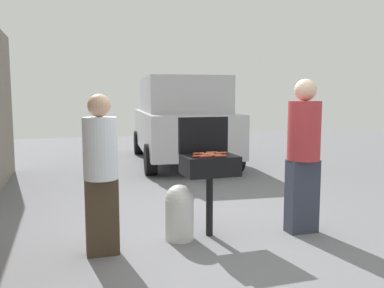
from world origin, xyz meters
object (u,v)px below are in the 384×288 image
Objects in this scene: hot_dog_6 at (206,156)px; hot_dog_9 at (216,155)px; person_left at (101,169)px; hot_dog_7 at (221,156)px; hot_dog_10 at (204,154)px; hot_dog_0 at (214,155)px; bbq_grill at (210,168)px; hot_dog_3 at (208,155)px; hot_dog_2 at (199,156)px; parked_minivan at (181,120)px; hot_dog_4 at (211,153)px; hot_dog_1 at (212,153)px; propane_tank at (179,211)px; person_right at (303,150)px; hot_dog_8 at (199,154)px; hot_dog_5 at (221,153)px.

hot_dog_6 and hot_dog_9 have the same top height.
person_left is (-1.12, -0.06, -0.07)m from hot_dog_6.
hot_dog_7 and hot_dog_10 have the same top height.
hot_dog_0 and hot_dog_9 have the same top height.
hot_dog_3 is at bearing -145.06° from bbq_grill.
parked_minivan is (1.31, 5.20, 0.09)m from hot_dog_2.
hot_dog_1 is at bearing -85.20° from hot_dog_4.
propane_tank is 0.35× the size of person_right.
hot_dog_1 is 5.13m from parked_minivan.
hot_dog_9 is 0.07× the size of person_right.
propane_tank is (-0.26, -0.11, -0.62)m from hot_dog_8.
hot_dog_5 is at bearing 8.26° from propane_tank.
person_left is at bearing -168.50° from hot_dog_10.
hot_dog_5 is at bearing 66.82° from hot_dog_7.
hot_dog_4 is 0.23m from hot_dog_9.
hot_dog_10 is 0.07× the size of person_right.
hot_dog_6 is at bearing 11.73° from person_right.
hot_dog_3 is 5.25m from parked_minivan.
hot_dog_1 is at bearing 22.84° from hot_dog_10.
hot_dog_7 is 0.07× the size of person_right.
parked_minivan reaches higher than hot_dog_6.
parked_minivan is (1.50, 5.12, 0.70)m from propane_tank.
parked_minivan reaches higher than hot_dog_4.
propane_tank is at bearing 166.95° from hot_dog_9.
bbq_grill is at bearing -40.37° from hot_dog_8.
person_right is (1.01, -0.33, 0.03)m from hot_dog_4.
hot_dog_4 is 0.76m from propane_tank.
hot_dog_0 and hot_dog_1 have the same top height.
hot_dog_1 is 0.25m from hot_dog_7.
hot_dog_6 is 1.00× the size of hot_dog_8.
hot_dog_9 is at bearing -2.67° from hot_dog_2.
hot_dog_2 is 0.16m from hot_dog_3.
hot_dog_1 is 1.00× the size of hot_dog_7.
hot_dog_6 is at bearing -105.66° from hot_dog_10.
bbq_grill is 7.12× the size of hot_dog_6.
propane_tank is (-0.31, -0.06, -0.62)m from hot_dog_10.
bbq_grill is at bearing 54.69° from hot_dog_6.
parked_minivan is (1.08, 5.01, 0.09)m from hot_dog_1.
hot_dog_1 is 0.30m from hot_dog_2.
person_left reaches higher than bbq_grill.
hot_dog_6 is 0.23m from hot_dog_8.
hot_dog_7 and hot_dog_9 have the same top height.
person_right reaches higher than hot_dog_7.
hot_dog_10 is at bearing 74.34° from hot_dog_6.
hot_dog_1 is 1.00× the size of hot_dog_3.
hot_dog_5 is 0.21× the size of propane_tank.
hot_dog_0 is 1.00× the size of hot_dog_9.
hot_dog_2 is 1.00× the size of hot_dog_6.
hot_dog_4 is 0.21× the size of propane_tank.
hot_dog_2 is 1.24m from person_right.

